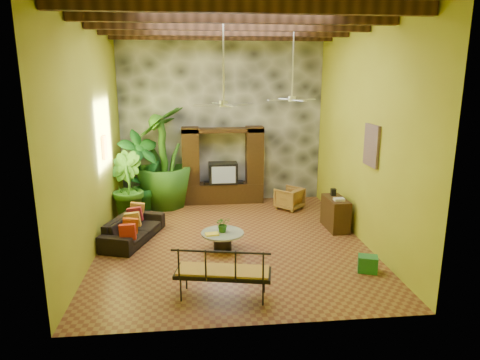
{
  "coord_description": "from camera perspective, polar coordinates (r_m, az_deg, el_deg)",
  "views": [
    {
      "loc": [
        -0.81,
        -9.34,
        3.78
      ],
      "look_at": [
        0.2,
        0.2,
        1.41
      ],
      "focal_mm": 32.0,
      "sensor_mm": 36.0,
      "label": 1
    }
  ],
  "objects": [
    {
      "name": "entertainment_center",
      "position": [
        12.81,
        -2.28,
        1.16
      ],
      "size": [
        2.4,
        0.55,
        2.3
      ],
      "color": "black",
      "rests_on": "ground"
    },
    {
      "name": "wicker_armchair",
      "position": [
        12.42,
        6.6,
        -2.44
      ],
      "size": [
        0.96,
        0.96,
        0.63
      ],
      "primitive_type": "imported",
      "rotation": [
        0.0,
        0.0,
        3.91
      ],
      "color": "olive",
      "rests_on": "ground"
    },
    {
      "name": "ground",
      "position": [
        10.1,
        -1.02,
        -8.1
      ],
      "size": [
        7.0,
        7.0,
        0.0
      ],
      "primitive_type": "plane",
      "color": "brown",
      "rests_on": "ground"
    },
    {
      "name": "ceiling_beams",
      "position": [
        9.42,
        -1.15,
        19.95
      ],
      "size": [
        5.95,
        5.36,
        0.22
      ],
      "color": "#3B2113",
      "rests_on": "ceiling"
    },
    {
      "name": "ceiling_fan_front",
      "position": [
        8.96,
        -2.18,
        11.44
      ],
      "size": [
        1.28,
        1.28,
        1.86
      ],
      "color": "silver",
      "rests_on": "ceiling"
    },
    {
      "name": "green_bin",
      "position": [
        8.92,
        16.65,
        -10.67
      ],
      "size": [
        0.44,
        0.39,
        0.32
      ],
      "primitive_type": "cube",
      "rotation": [
        0.0,
        0.0,
        -0.34
      ],
      "color": "#1B6629",
      "rests_on": "ground"
    },
    {
      "name": "ceiling_fan_back",
      "position": [
        10.82,
        6.98,
        11.76
      ],
      "size": [
        1.28,
        1.28,
        1.86
      ],
      "color": "silver",
      "rests_on": "ceiling"
    },
    {
      "name": "stone_accent_wall",
      "position": [
        12.87,
        -2.44,
        8.14
      ],
      "size": [
        5.98,
        0.1,
        4.98
      ],
      "primitive_type": "cube",
      "color": "#313338",
      "rests_on": "ground"
    },
    {
      "name": "iron_bench",
      "position": [
        7.45,
        -2.23,
        -11.99
      ],
      "size": [
        1.73,
        0.92,
        0.57
      ],
      "rotation": [
        0.0,
        0.0,
        -0.2
      ],
      "color": "black",
      "rests_on": "ground"
    },
    {
      "name": "back_wall",
      "position": [
        12.93,
        -2.45,
        8.17
      ],
      "size": [
        6.0,
        0.02,
        5.0
      ],
      "primitive_type": "cube",
      "color": "#9D9A23",
      "rests_on": "ground"
    },
    {
      "name": "wall_art_painting",
      "position": [
        9.63,
        17.13,
        4.41
      ],
      "size": [
        0.06,
        0.7,
        0.9
      ],
      "primitive_type": "cube",
      "color": "navy",
      "rests_on": "right_wall"
    },
    {
      "name": "tall_plant_b",
      "position": [
        11.64,
        -14.95,
        -0.86
      ],
      "size": [
        1.25,
        1.29,
        1.83
      ],
      "primitive_type": "imported",
      "rotation": [
        0.0,
        0.0,
        2.22
      ],
      "color": "#2C671B",
      "rests_on": "ground"
    },
    {
      "name": "ceiling",
      "position": [
        9.45,
        -1.16,
        21.28
      ],
      "size": [
        6.0,
        7.0,
        0.02
      ],
      "primitive_type": "cube",
      "color": "silver",
      "rests_on": "back_wall"
    },
    {
      "name": "right_wall",
      "position": [
        10.17,
        16.11,
        6.09
      ],
      "size": [
        0.02,
        7.0,
        5.0
      ],
      "primitive_type": "cube",
      "color": "#9D9A23",
      "rests_on": "ground"
    },
    {
      "name": "centerpiece_plant",
      "position": [
        9.48,
        -2.29,
        -5.9
      ],
      "size": [
        0.38,
        0.35,
        0.35
      ],
      "primitive_type": "imported",
      "rotation": [
        0.0,
        0.0,
        0.25
      ],
      "color": "#2A641A",
      "rests_on": "coffee_table"
    },
    {
      "name": "coffee_table",
      "position": [
        9.55,
        -2.34,
        -7.79
      ],
      "size": [
        0.94,
        0.94,
        0.4
      ],
      "rotation": [
        0.0,
        0.0,
        -0.08
      ],
      "color": "black",
      "rests_on": "ground"
    },
    {
      "name": "tall_plant_c",
      "position": [
        12.51,
        -10.24,
        2.96
      ],
      "size": [
        1.94,
        1.94,
        2.92
      ],
      "primitive_type": "imported",
      "rotation": [
        0.0,
        0.0,
        4.5
      ],
      "color": "#2D671B",
      "rests_on": "ground"
    },
    {
      "name": "side_console",
      "position": [
        11.02,
        12.61,
        -4.37
      ],
      "size": [
        0.48,
        1.0,
        0.79
      ],
      "primitive_type": "cube",
      "rotation": [
        0.0,
        0.0,
        0.03
      ],
      "color": "#362111",
      "rests_on": "ground"
    },
    {
      "name": "tall_plant_a",
      "position": [
        12.26,
        -13.09,
        1.13
      ],
      "size": [
        1.46,
        1.4,
        2.31
      ],
      "primitive_type": "imported",
      "rotation": [
        0.0,
        0.0,
        0.67
      ],
      "color": "#185E1F",
      "rests_on": "ground"
    },
    {
      "name": "yellow_tray",
      "position": [
        9.37,
        -3.76,
        -7.21
      ],
      "size": [
        0.31,
        0.24,
        0.03
      ],
      "primitive_type": "cube",
      "rotation": [
        0.0,
        0.0,
        0.14
      ],
      "color": "yellow",
      "rests_on": "coffee_table"
    },
    {
      "name": "sofa",
      "position": [
        10.35,
        -14.04,
        -6.27
      ],
      "size": [
        1.37,
        2.12,
        0.58
      ],
      "primitive_type": "imported",
      "rotation": [
        0.0,
        0.0,
        1.24
      ],
      "color": "black",
      "rests_on": "ground"
    },
    {
      "name": "wall_art_mask",
      "position": [
        10.69,
        -17.62,
        4.17
      ],
      "size": [
        0.06,
        0.32,
        0.55
      ],
      "primitive_type": "cube",
      "color": "gold",
      "rests_on": "left_wall"
    },
    {
      "name": "left_wall",
      "position": [
        9.67,
        -19.17,
        5.5
      ],
      "size": [
        0.02,
        7.0,
        5.0
      ],
      "primitive_type": "cube",
      "color": "#9D9A23",
      "rests_on": "ground"
    }
  ]
}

